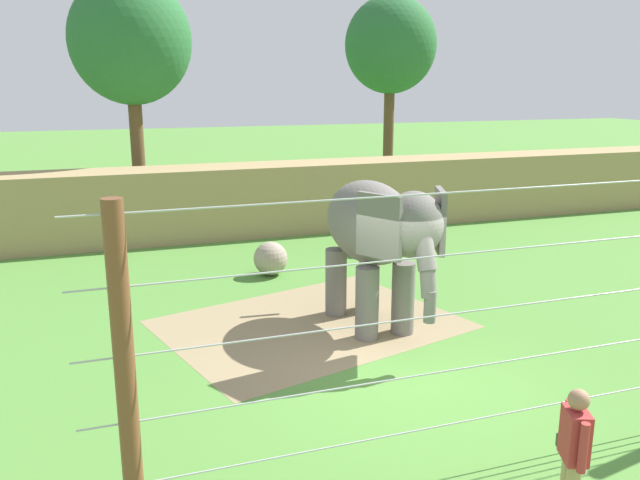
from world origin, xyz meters
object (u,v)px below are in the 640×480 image
enrichment_ball (271,259)px  zookeeper (573,455)px  elephant (377,232)px  feed_trough (362,243)px

enrichment_ball → zookeeper: 10.27m
zookeeper → enrichment_ball: bearing=92.9°
elephant → enrichment_ball: bearing=103.5°
enrichment_ball → zookeeper: size_ratio=0.51×
elephant → zookeeper: size_ratio=2.36×
zookeeper → feed_trough: size_ratio=1.16×
zookeeper → feed_trough: zookeeper is taller
enrichment_ball → zookeeper: bearing=-87.1°
feed_trough → enrichment_ball: bearing=-154.4°
enrichment_ball → feed_trough: (3.09, 1.48, -0.20)m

